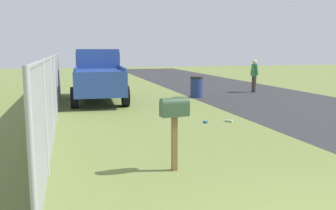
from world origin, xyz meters
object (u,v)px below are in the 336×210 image
object	(u,v)px
pickup_truck	(98,74)
pedestrian	(254,74)
trash_bin	(196,87)
mailbox	(174,113)

from	to	relation	value
pickup_truck	pedestrian	size ratio (longest dim) A/B	3.26
pickup_truck	pedestrian	bearing A→B (deg)	-80.56
trash_bin	pedestrian	world-z (taller)	pedestrian
pickup_truck	trash_bin	bearing A→B (deg)	-90.30
pedestrian	pickup_truck	bearing A→B (deg)	179.43
mailbox	trash_bin	bearing A→B (deg)	-29.36
mailbox	pedestrian	world-z (taller)	pedestrian
mailbox	pickup_truck	world-z (taller)	pickup_truck
trash_bin	pedestrian	size ratio (longest dim) A/B	0.58
mailbox	pedestrian	distance (m)	12.30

